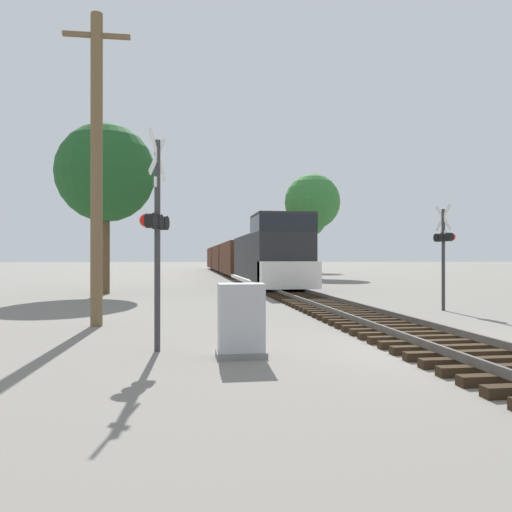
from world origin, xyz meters
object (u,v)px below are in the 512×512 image
object	(u,v)px
relay_cabinet	(241,321)
tree_deep_background	(308,220)
utility_pole	(97,166)
freight_train	(234,258)
tree_far_right	(106,173)
crossing_signal_near	(156,227)
crossing_signal_far	(444,243)
tree_mid_background	(312,202)

from	to	relation	value
relay_cabinet	tree_deep_background	distance (m)	54.36
utility_pole	tree_deep_background	xyz separation A→B (m)	(17.89, 47.25, 2.26)
freight_train	tree_far_right	bearing A→B (deg)	-109.19
crossing_signal_near	tree_deep_background	xyz separation A→B (m)	(16.08, 51.19, 4.15)
freight_train	crossing_signal_far	xyz separation A→B (m)	(3.87, -36.76, 0.59)
tree_mid_background	tree_deep_background	bearing A→B (deg)	77.18
crossing_signal_far	freight_train	bearing A→B (deg)	2.31
tree_mid_background	tree_deep_background	world-z (taller)	tree_mid_background
freight_train	relay_cabinet	world-z (taller)	freight_train
crossing_signal_far	tree_deep_background	bearing A→B (deg)	-11.81
crossing_signal_near	crossing_signal_far	world-z (taller)	crossing_signal_near
tree_far_right	tree_deep_background	xyz separation A→B (m)	(19.54, 34.77, 0.40)
freight_train	tree_deep_background	xyz separation A→B (m)	(10.26, 8.09, 4.86)
crossing_signal_far	tree_far_right	size ratio (longest dim) A/B	0.43
freight_train	utility_pole	world-z (taller)	utility_pole
crossing_signal_near	crossing_signal_far	size ratio (longest dim) A/B	1.17
freight_train	crossing_signal_near	world-z (taller)	crossing_signal_near
freight_train	tree_deep_background	distance (m)	13.94
freight_train	crossing_signal_near	size ratio (longest dim) A/B	13.78
relay_cabinet	tree_deep_background	size ratio (longest dim) A/B	0.16
freight_train	relay_cabinet	size ratio (longest dim) A/B	43.57
freight_train	utility_pole	xyz separation A→B (m)	(-7.64, -39.16, 2.60)
freight_train	crossing_signal_near	bearing A→B (deg)	-97.69
freight_train	tree_deep_background	world-z (taller)	tree_deep_background
tree_far_right	tree_mid_background	xyz separation A→B (m)	(15.97, 19.07, 0.86)
tree_mid_background	tree_far_right	bearing A→B (deg)	-129.94
utility_pole	crossing_signal_near	bearing A→B (deg)	-65.24
freight_train	crossing_signal_near	distance (m)	43.50
crossing_signal_near	tree_mid_background	size ratio (longest dim) A/B	0.45
crossing_signal_far	tree_deep_background	world-z (taller)	tree_deep_background
crossing_signal_near	utility_pole	world-z (taller)	utility_pole
crossing_signal_near	crossing_signal_far	distance (m)	11.58
relay_cabinet	tree_deep_background	xyz separation A→B (m)	(14.45, 52.06, 5.96)
utility_pole	tree_mid_background	bearing A→B (deg)	65.59
freight_train	relay_cabinet	bearing A→B (deg)	-95.45
crossing_signal_near	tree_deep_background	size ratio (longest dim) A/B	0.49
utility_pole	tree_far_right	size ratio (longest dim) A/B	0.97
crossing_signal_far	utility_pole	world-z (taller)	utility_pole
relay_cabinet	tree_deep_background	bearing A→B (deg)	74.48
crossing_signal_near	tree_deep_background	world-z (taller)	tree_deep_background
utility_pole	tree_far_right	bearing A→B (deg)	97.51
crossing_signal_far	crossing_signal_near	bearing A→B (deg)	119.51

